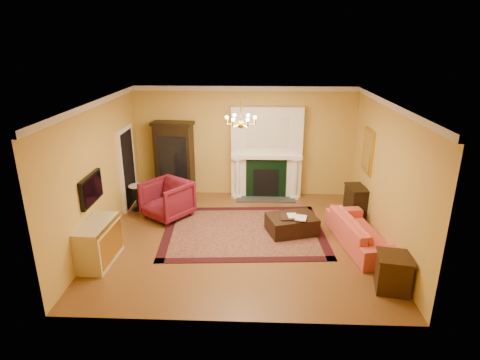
# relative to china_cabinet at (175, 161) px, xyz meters

# --- Properties ---
(floor) EXTENTS (6.00, 5.50, 0.02)m
(floor) POSITION_rel_china_cabinet_xyz_m (1.90, -2.49, -1.01)
(floor) COLOR brown
(floor) RESTS_ON ground
(ceiling) EXTENTS (6.00, 5.50, 0.02)m
(ceiling) POSITION_rel_china_cabinet_xyz_m (1.90, -2.49, 2.01)
(ceiling) COLOR white
(ceiling) RESTS_ON wall_back
(wall_back) EXTENTS (6.00, 0.02, 3.00)m
(wall_back) POSITION_rel_china_cabinet_xyz_m (1.90, 0.27, 0.50)
(wall_back) COLOR gold
(wall_back) RESTS_ON floor
(wall_front) EXTENTS (6.00, 0.02, 3.00)m
(wall_front) POSITION_rel_china_cabinet_xyz_m (1.90, -5.25, 0.50)
(wall_front) COLOR gold
(wall_front) RESTS_ON floor
(wall_left) EXTENTS (0.02, 5.50, 3.00)m
(wall_left) POSITION_rel_china_cabinet_xyz_m (-1.11, -2.49, 0.50)
(wall_left) COLOR gold
(wall_left) RESTS_ON floor
(wall_right) EXTENTS (0.02, 5.50, 3.00)m
(wall_right) POSITION_rel_china_cabinet_xyz_m (4.91, -2.49, 0.50)
(wall_right) COLOR gold
(wall_right) RESTS_ON floor
(fireplace) EXTENTS (1.90, 0.70, 2.50)m
(fireplace) POSITION_rel_china_cabinet_xyz_m (2.50, 0.08, 0.19)
(fireplace) COLOR white
(fireplace) RESTS_ON wall_back
(crown_molding) EXTENTS (6.00, 5.50, 0.12)m
(crown_molding) POSITION_rel_china_cabinet_xyz_m (1.90, -1.53, 1.94)
(crown_molding) COLOR silver
(crown_molding) RESTS_ON ceiling
(doorway) EXTENTS (0.08, 1.05, 2.10)m
(doorway) POSITION_rel_china_cabinet_xyz_m (-1.05, -0.79, 0.04)
(doorway) COLOR white
(doorway) RESTS_ON wall_left
(tv_panel) EXTENTS (0.09, 0.95, 0.58)m
(tv_panel) POSITION_rel_china_cabinet_xyz_m (-1.04, -3.09, 0.35)
(tv_panel) COLOR black
(tv_panel) RESTS_ON wall_left
(gilt_mirror) EXTENTS (0.06, 0.76, 1.05)m
(gilt_mirror) POSITION_rel_china_cabinet_xyz_m (4.87, -1.09, 0.65)
(gilt_mirror) COLOR gold
(gilt_mirror) RESTS_ON wall_right
(chandelier) EXTENTS (0.63, 0.55, 0.53)m
(chandelier) POSITION_rel_china_cabinet_xyz_m (1.90, -2.49, 1.61)
(chandelier) COLOR gold
(chandelier) RESTS_ON ceiling
(oriental_rug) EXTENTS (3.80, 2.95, 0.01)m
(oriental_rug) POSITION_rel_china_cabinet_xyz_m (1.96, -2.15, -0.99)
(oriental_rug) COLOR #3F0D13
(oriental_rug) RESTS_ON floor
(china_cabinet) EXTENTS (1.05, 0.58, 2.00)m
(china_cabinet) POSITION_rel_china_cabinet_xyz_m (0.00, 0.00, 0.00)
(china_cabinet) COLOR black
(china_cabinet) RESTS_ON floor
(wingback_armchair) EXTENTS (1.35, 1.33, 1.02)m
(wingback_armchair) POSITION_rel_china_cabinet_xyz_m (0.06, -1.43, -0.49)
(wingback_armchair) COLOR maroon
(wingback_armchair) RESTS_ON floor
(pedestal_table) EXTENTS (0.38, 0.38, 0.67)m
(pedestal_table) POSITION_rel_china_cabinet_xyz_m (-0.80, -1.03, -0.61)
(pedestal_table) COLOR black
(pedestal_table) RESTS_ON floor
(commode) EXTENTS (0.59, 1.15, 0.84)m
(commode) POSITION_rel_china_cabinet_xyz_m (-0.83, -3.57, -0.58)
(commode) COLOR beige
(commode) RESTS_ON floor
(coral_sofa) EXTENTS (0.99, 2.21, 0.83)m
(coral_sofa) POSITION_rel_china_cabinet_xyz_m (4.46, -2.68, -0.58)
(coral_sofa) COLOR #D64743
(coral_sofa) RESTS_ON floor
(end_table) EXTENTS (0.64, 0.64, 0.63)m
(end_table) POSITION_rel_china_cabinet_xyz_m (4.62, -4.28, -0.68)
(end_table) COLOR #311C0D
(end_table) RESTS_ON floor
(console_table) EXTENTS (0.46, 0.71, 0.74)m
(console_table) POSITION_rel_china_cabinet_xyz_m (4.68, -1.18, -0.63)
(console_table) COLOR black
(console_table) RESTS_ON floor
(leather_ottoman) EXTENTS (1.23, 1.03, 0.39)m
(leather_ottoman) POSITION_rel_china_cabinet_xyz_m (3.04, -2.16, -0.79)
(leather_ottoman) COLOR black
(leather_ottoman) RESTS_ON oriental_rug
(ottoman_tray) EXTENTS (0.49, 0.39, 0.03)m
(ottoman_tray) POSITION_rel_china_cabinet_xyz_m (3.02, -2.24, -0.58)
(ottoman_tray) COLOR black
(ottoman_tray) RESTS_ON leather_ottoman
(book_a) EXTENTS (0.21, 0.05, 0.28)m
(book_a) POSITION_rel_china_cabinet_xyz_m (2.94, -2.25, -0.42)
(book_a) COLOR gray
(book_a) RESTS_ON ottoman_tray
(book_b) EXTENTS (0.23, 0.07, 0.32)m
(book_b) POSITION_rel_china_cabinet_xyz_m (3.11, -2.32, -0.40)
(book_b) COLOR gray
(book_b) RESTS_ON ottoman_tray
(topiary_left) EXTENTS (0.15, 0.15, 0.39)m
(topiary_left) POSITION_rel_china_cabinet_xyz_m (1.86, 0.04, 0.44)
(topiary_left) COLOR tan
(topiary_left) RESTS_ON fireplace
(topiary_right) EXTENTS (0.17, 0.17, 0.46)m
(topiary_right) POSITION_rel_china_cabinet_xyz_m (3.29, 0.04, 0.48)
(topiary_right) COLOR tan
(topiary_right) RESTS_ON fireplace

